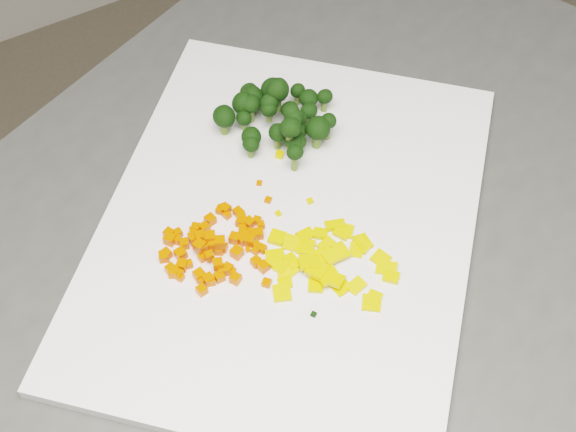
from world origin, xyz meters
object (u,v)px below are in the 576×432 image
pepper_pile (331,257)px  broccoli_pile (280,118)px  counter_block (301,400)px  cutting_board (288,225)px  carrot_pile (217,243)px

pepper_pile → broccoli_pile: bearing=76.5°
counter_block → pepper_pile: pepper_pile is taller
cutting_board → broccoli_pile: 0.13m
counter_block → cutting_board: cutting_board is taller
carrot_pile → broccoli_pile: (0.14, 0.11, 0.02)m
counter_block → pepper_pile: 0.48m
cutting_board → carrot_pile: carrot_pile is taller
pepper_pile → broccoli_pile: 0.18m
cutting_board → carrot_pile: bearing=177.5°
carrot_pile → broccoli_pile: size_ratio=0.83×
cutting_board → pepper_pile: (0.01, -0.07, 0.02)m
counter_block → broccoli_pile: bearing=72.6°
counter_block → pepper_pile: size_ratio=8.06×
cutting_board → pepper_pile: pepper_pile is taller
cutting_board → pepper_pile: bearing=-79.7°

